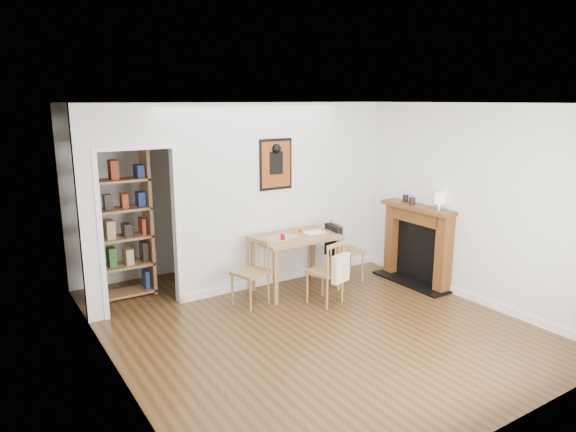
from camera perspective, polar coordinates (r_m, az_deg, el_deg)
ground at (r=6.40m, az=1.95°, el=-11.52°), size 5.20×5.20×0.00m
room_shell at (r=7.15m, az=-3.44°, el=2.00°), size 5.20×5.20×5.20m
dining_table at (r=7.13m, az=0.85°, el=-2.96°), size 1.16×0.74×0.79m
chair_left at (r=6.73m, az=-4.22°, el=-6.37°), size 0.54×0.54×0.86m
chair_right at (r=7.61m, az=6.40°, el=-3.84°), size 0.56×0.51×0.90m
chair_front at (r=6.78m, az=4.22°, el=-6.19°), size 0.53×0.56×0.85m
bookshelf at (r=7.19m, az=-18.40°, el=-0.87°), size 0.87×0.35×2.06m
fireplace at (r=7.72m, az=14.22°, el=-2.77°), size 0.45×1.25×1.16m
red_glass at (r=6.90m, az=-0.59°, el=-2.33°), size 0.06×0.06×0.08m
orange_fruit at (r=7.30m, az=1.53°, el=-1.47°), size 0.09×0.09×0.09m
placemat at (r=7.03m, az=-0.73°, el=-2.38°), size 0.49×0.40×0.00m
notebook at (r=7.28m, az=2.90°, el=-1.81°), size 0.30×0.22×0.01m
mantel_lamp at (r=7.34m, az=16.48°, el=1.80°), size 0.15×0.15×0.23m
ceramic_jar_a at (r=7.59m, az=13.64°, el=1.64°), size 0.09×0.09×0.11m
ceramic_jar_b at (r=7.79m, az=12.92°, el=1.94°), size 0.08×0.08×0.10m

